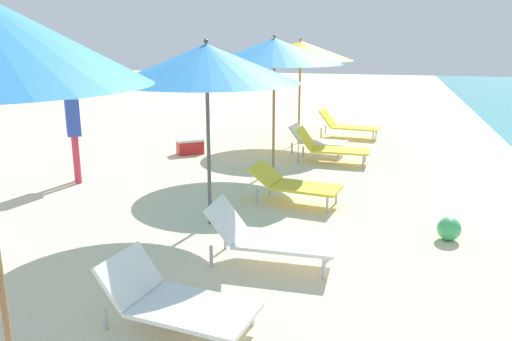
% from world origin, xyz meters
% --- Properties ---
extents(lounger_third_shoreside, '(1.40, 0.81, 0.60)m').
position_xyz_m(lounger_third_shoreside, '(-0.35, 7.17, 0.26)').
color(lounger_third_shoreside, white).
rests_on(lounger_third_shoreside, ground).
extents(umbrella_fourth, '(2.41, 2.41, 2.45)m').
position_xyz_m(umbrella_fourth, '(-0.93, 9.66, 2.15)').
color(umbrella_fourth, '#4C4C51').
rests_on(umbrella_fourth, ground).
extents(lounger_fourth_shoreside, '(1.42, 0.80, 0.57)m').
position_xyz_m(lounger_fourth_shoreside, '(0.01, 10.82, 0.32)').
color(lounger_fourth_shoreside, yellow).
rests_on(lounger_fourth_shoreside, ground).
extents(lounger_fourth_inland, '(1.42, 0.64, 0.68)m').
position_xyz_m(lounger_fourth_inland, '(0.12, 8.65, 0.32)').
color(lounger_fourth_inland, white).
rests_on(lounger_fourth_inland, ground).
extents(umbrella_fifth, '(2.47, 2.47, 2.52)m').
position_xyz_m(umbrella_fifth, '(-0.73, 12.62, 2.23)').
color(umbrella_fifth, olive).
rests_on(umbrella_fifth, ground).
extents(lounger_fifth_shoreside, '(1.46, 0.62, 0.69)m').
position_xyz_m(lounger_fifth_shoreside, '(0.23, 13.61, 0.32)').
color(lounger_fifth_shoreside, yellow).
rests_on(lounger_fifth_shoreside, ground).
extents(umbrella_farthest, '(2.45, 2.45, 2.45)m').
position_xyz_m(umbrella_farthest, '(-0.74, 15.42, 2.17)').
color(umbrella_farthest, olive).
rests_on(umbrella_farthest, ground).
extents(lounger_farthest_shoreside, '(1.55, 0.75, 0.68)m').
position_xyz_m(lounger_farthest_shoreside, '(0.32, 16.44, 0.32)').
color(lounger_farthest_shoreside, yellow).
rests_on(lounger_farthest_shoreside, ground).
extents(lounger_farthest_inland, '(1.27, 0.73, 0.62)m').
position_xyz_m(lounger_farthest_inland, '(-0.17, 14.36, 0.31)').
color(lounger_farthest_inland, white).
rests_on(lounger_farthest_inland, ground).
extents(person_walking_near, '(0.40, 0.42, 1.69)m').
position_xyz_m(person_walking_near, '(-3.89, 11.03, 1.03)').
color(person_walking_near, '#D8334C').
rests_on(person_walking_near, ground).
extents(cooler_box, '(0.64, 0.59, 0.33)m').
position_xyz_m(cooler_box, '(-2.82, 13.62, 0.17)').
color(cooler_box, red).
rests_on(cooler_box, ground).
extents(beach_ball, '(0.30, 0.30, 0.30)m').
position_xyz_m(beach_ball, '(2.16, 9.88, 0.15)').
color(beach_ball, '#3FB266').
rests_on(beach_ball, ground).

